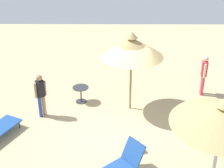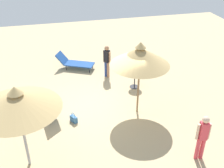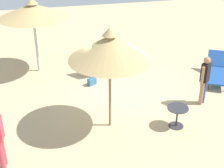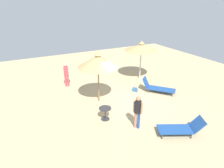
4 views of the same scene
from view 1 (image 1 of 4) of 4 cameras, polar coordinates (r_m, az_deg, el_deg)
name	(u,v)px [view 1 (image 1 of 4)]	position (r m, az deg, el deg)	size (l,w,h in m)	color
ground	(115,128)	(11.36, 0.58, -7.65)	(24.00, 24.00, 0.10)	tan
parasol_umbrella_back	(132,47)	(11.30, 3.44, 6.43)	(2.23, 2.23, 2.99)	olive
parasol_umbrella_far_right	(223,115)	(7.95, 18.83, -5.14)	(2.46, 2.46, 2.84)	#B2B2B7
person_standing_near_right	(204,73)	(13.39, 15.70, 1.86)	(0.44, 0.26, 1.67)	#D83F4C
person_standing_near_left	(41,93)	(11.71, -12.30, -1.59)	(0.33, 0.37, 1.64)	navy
handbag	(137,148)	(10.18, 4.32, -11.10)	(0.29, 0.35, 0.42)	#336699
side_table_round	(81,92)	(12.62, -5.45, -1.36)	(0.62, 0.62, 0.64)	#2D2D33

